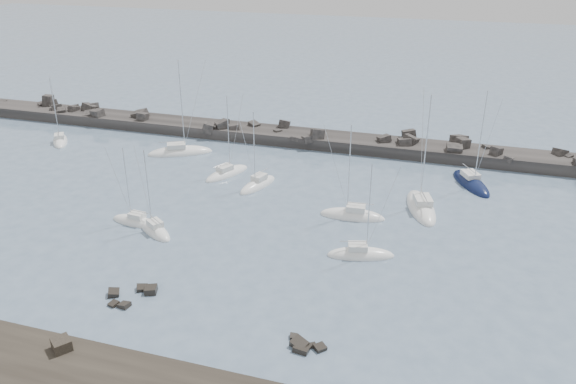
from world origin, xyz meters
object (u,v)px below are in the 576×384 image
object	(u,v)px
sailboat_3	(227,174)
sailboat_9	(352,216)
sailboat_1	(60,141)
sailboat_4	(180,153)
sailboat_6	(258,185)
sailboat_13	(155,230)
sailboat_5	(136,222)
sailboat_10	(421,208)
sailboat_7	(360,255)
sailboat_8	(471,184)

from	to	relation	value
sailboat_3	sailboat_9	size ratio (longest dim) A/B	0.97
sailboat_1	sailboat_9	bearing A→B (deg)	-13.80
sailboat_4	sailboat_9	xyz separation A→B (m)	(30.45, -13.76, 0.01)
sailboat_6	sailboat_13	bearing A→B (deg)	-114.39
sailboat_5	sailboat_13	bearing A→B (deg)	-19.85
sailboat_5	sailboat_6	world-z (taller)	sailboat_6
sailboat_9	sailboat_10	xyz separation A→B (m)	(7.86, 4.75, 0.01)
sailboat_5	sailboat_9	distance (m)	26.31
sailboat_13	sailboat_10	bearing A→B (deg)	27.35
sailboat_3	sailboat_10	xyz separation A→B (m)	(27.82, -3.11, 0.02)
sailboat_13	sailboat_1	bearing A→B (deg)	142.98
sailboat_6	sailboat_10	xyz separation A→B (m)	(22.15, -0.60, 0.01)
sailboat_5	sailboat_7	world-z (taller)	sailboat_7
sailboat_7	sailboat_1	bearing A→B (deg)	158.43
sailboat_9	sailboat_13	bearing A→B (deg)	-154.12
sailboat_3	sailboat_13	xyz separation A→B (m)	(-1.46, -18.26, 0.00)
sailboat_1	sailboat_7	xyz separation A→B (m)	(54.83, -21.67, 0.00)
sailboat_5	sailboat_1	bearing A→B (deg)	141.35
sailboat_7	sailboat_9	distance (m)	9.23
sailboat_6	sailboat_8	distance (m)	29.58
sailboat_6	sailboat_4	bearing A→B (deg)	152.53
sailboat_6	sailboat_9	distance (m)	15.25
sailboat_3	sailboat_5	distance (m)	17.73
sailboat_3	sailboat_6	size ratio (longest dim) A/B	1.06
sailboat_1	sailboat_9	world-z (taller)	sailboat_9
sailboat_1	sailboat_10	bearing A→B (deg)	-7.65
sailboat_6	sailboat_13	world-z (taller)	sailboat_6
sailboat_3	sailboat_10	world-z (taller)	sailboat_10
sailboat_13	sailboat_3	bearing A→B (deg)	85.42
sailboat_8	sailboat_4	bearing A→B (deg)	-178.94
sailboat_1	sailboat_4	world-z (taller)	sailboat_4
sailboat_6	sailboat_10	bearing A→B (deg)	-1.55
sailboat_3	sailboat_7	distance (m)	28.09
sailboat_1	sailboat_4	xyz separation A→B (m)	(21.76, 0.93, 0.01)
sailboat_4	sailboat_6	world-z (taller)	sailboat_4
sailboat_4	sailboat_5	distance (m)	23.71
sailboat_4	sailboat_7	size ratio (longest dim) A/B	1.37
sailboat_13	sailboat_8	bearing A→B (deg)	35.32
sailboat_4	sailboat_5	xyz separation A→B (m)	(5.82, -22.99, -0.01)
sailboat_5	sailboat_6	size ratio (longest dim) A/B	0.89
sailboat_3	sailboat_4	distance (m)	12.04
sailboat_9	sailboat_10	world-z (taller)	sailboat_10
sailboat_10	sailboat_13	xyz separation A→B (m)	(-29.28, -15.14, -0.02)
sailboat_1	sailboat_6	world-z (taller)	sailboat_1
sailboat_6	sailboat_9	xyz separation A→B (m)	(14.28, -5.35, -0.00)
sailboat_7	sailboat_8	xyz separation A→B (m)	(11.20, 23.43, 0.00)
sailboat_4	sailboat_7	world-z (taller)	sailboat_4
sailboat_8	sailboat_3	bearing A→B (deg)	-168.76
sailboat_7	sailboat_10	xyz separation A→B (m)	(5.24, 13.60, 0.02)
sailboat_1	sailboat_8	xyz separation A→B (m)	(66.03, 1.75, 0.01)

